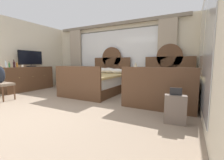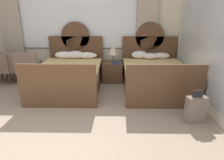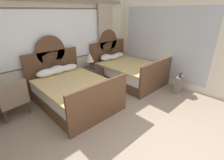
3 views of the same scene
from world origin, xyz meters
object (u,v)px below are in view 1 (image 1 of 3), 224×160
at_px(bottle_water_clear, 6,65).
at_px(bottle_liquor_amber, 17,65).
at_px(bottle_soda_green, 9,65).
at_px(armchair_by_window_centre, 66,76).
at_px(armchair_by_window_left, 78,77).
at_px(bed_near_window, 98,82).
at_px(cup_on_dresser, 22,66).
at_px(bed_near_mirror, 164,87).
at_px(luggage_bench, 2,85).
at_px(tv_flatscreen, 31,59).
at_px(backpack_on_bench, 0,75).
at_px(suitcase_on_floor, 175,109).
at_px(dresser_minibar, 29,79).
at_px(table_lamp_on_nightstand, 136,67).
at_px(book_on_nightstand, 136,77).
at_px(bottle_wine_dark, 14,64).
at_px(armchair_by_window_right, 67,76).
at_px(nightstand_between_beds, 134,85).

bearing_deg(bottle_water_clear, bottle_liquor_amber, 95.47).
bearing_deg(bottle_soda_green, bottle_liquor_amber, 89.98).
bearing_deg(armchair_by_window_centre, armchair_by_window_left, -0.07).
distance_m(bed_near_window, cup_on_dresser, 2.90).
xyz_separation_m(bed_near_mirror, luggage_bench, (-4.17, -2.14, 0.05)).
bearing_deg(tv_flatscreen, backpack_on_bench, -65.10).
height_order(bed_near_mirror, suitcase_on_floor, bed_near_mirror).
relative_size(tv_flatscreen, backpack_on_bench, 2.02).
relative_size(dresser_minibar, suitcase_on_floor, 2.90).
bearing_deg(bed_near_window, armchair_by_window_left, 159.95).
bearing_deg(table_lamp_on_nightstand, armchair_by_window_centre, -175.83).
relative_size(tv_flatscreen, bottle_liquor_amber, 4.66).
bearing_deg(armchair_by_window_centre, bottle_liquor_amber, -107.70).
bearing_deg(book_on_nightstand, dresser_minibar, -160.38).
distance_m(bed_near_window, table_lamp_on_nightstand, 1.46).
bearing_deg(armchair_by_window_centre, bottle_wine_dark, -106.43).
bearing_deg(armchair_by_window_right, bottle_water_clear, -104.76).
bearing_deg(tv_flatscreen, armchair_by_window_left, 43.15).
bearing_deg(table_lamp_on_nightstand, backpack_on_bench, -137.41).
bearing_deg(bed_near_mirror, table_lamp_on_nightstand, 146.74).
bearing_deg(nightstand_between_beds, armchair_by_window_right, -177.05).
relative_size(bed_near_mirror, cup_on_dresser, 20.33).
relative_size(book_on_nightstand, dresser_minibar, 0.14).
bearing_deg(armchair_by_window_left, table_lamp_on_nightstand, 5.37).
relative_size(bed_near_mirror, bottle_liquor_amber, 10.69).
relative_size(bed_near_window, dresser_minibar, 1.19).
bearing_deg(bottle_water_clear, bottle_wine_dark, 94.84).
distance_m(tv_flatscreen, bottle_water_clear, 0.96).
height_order(nightstand_between_beds, bottle_soda_green, bottle_soda_green).
xyz_separation_m(bottle_soda_green, armchair_by_window_left, (1.28, 2.05, -0.51)).
xyz_separation_m(armchair_by_window_left, armchair_by_window_right, (-0.67, 0.00, 0.00)).
xyz_separation_m(tv_flatscreen, bottle_water_clear, (0.07, -0.94, -0.22)).
height_order(nightstand_between_beds, dresser_minibar, dresser_minibar).
xyz_separation_m(bottle_wine_dark, armchair_by_window_right, (0.59, 1.90, -0.54)).
relative_size(luggage_bench, suitcase_on_floor, 1.10).
bearing_deg(tv_flatscreen, dresser_minibar, -103.98).
relative_size(bed_near_mirror, armchair_by_window_right, 2.43).
bearing_deg(dresser_minibar, backpack_on_bench, -62.40).
relative_size(armchair_by_window_left, luggage_bench, 1.30).
height_order(bed_near_mirror, table_lamp_on_nightstand, bed_near_mirror).
relative_size(bed_near_window, suitcase_on_floor, 3.46).
bearing_deg(nightstand_between_beds, book_on_nightstand, -49.40).
bearing_deg(bottle_liquor_amber, tv_flatscreen, 93.85).
height_order(bed_near_window, armchair_by_window_right, bed_near_window).
distance_m(nightstand_between_beds, cup_on_dresser, 4.19).
bearing_deg(suitcase_on_floor, bed_near_window, 147.83).
height_order(table_lamp_on_nightstand, armchair_by_window_right, table_lamp_on_nightstand).
relative_size(bed_near_mirror, dresser_minibar, 1.19).
distance_m(table_lamp_on_nightstand, bottle_wine_dark, 4.30).
relative_size(cup_on_dresser, luggage_bench, 0.16).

